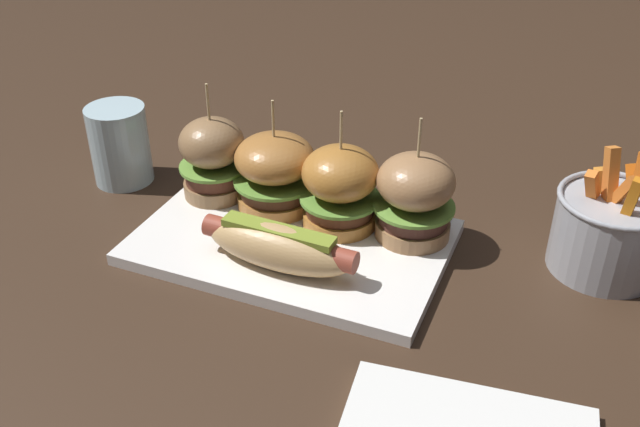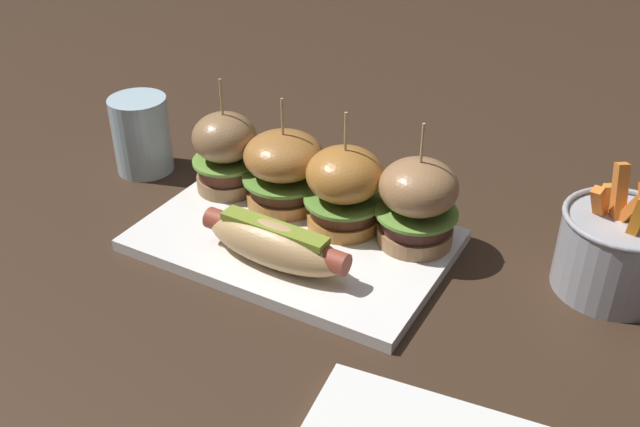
# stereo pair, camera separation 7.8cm
# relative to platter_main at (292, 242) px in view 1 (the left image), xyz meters

# --- Properties ---
(ground_plane) EXTENTS (3.00, 3.00, 0.00)m
(ground_plane) POSITION_rel_platter_main_xyz_m (0.00, 0.00, -0.01)
(ground_plane) COLOR #382619
(platter_main) EXTENTS (0.35, 0.22, 0.01)m
(platter_main) POSITION_rel_platter_main_xyz_m (0.00, 0.00, 0.00)
(platter_main) COLOR white
(platter_main) RESTS_ON ground
(hot_dog) EXTENTS (0.18, 0.06, 0.05)m
(hot_dog) POSITION_rel_platter_main_xyz_m (0.01, -0.06, 0.03)
(hot_dog) COLOR tan
(hot_dog) RESTS_ON platter_main
(slider_far_left) EXTENTS (0.08, 0.08, 0.15)m
(slider_far_left) POSITION_rel_platter_main_xyz_m (-0.13, 0.05, 0.06)
(slider_far_left) COLOR #936D47
(slider_far_left) RESTS_ON platter_main
(slider_center_left) EXTENTS (0.10, 0.10, 0.14)m
(slider_center_left) POSITION_rel_platter_main_xyz_m (-0.05, 0.06, 0.05)
(slider_center_left) COLOR #A96D33
(slider_center_left) RESTS_ON platter_main
(slider_center_right) EXTENTS (0.09, 0.09, 0.14)m
(slider_center_right) POSITION_rel_platter_main_xyz_m (0.04, 0.05, 0.06)
(slider_center_right) COLOR #B0712F
(slider_center_right) RESTS_ON platter_main
(slider_far_right) EXTENTS (0.09, 0.09, 0.15)m
(slider_far_right) POSITION_rel_platter_main_xyz_m (0.12, 0.06, 0.06)
(slider_far_right) COLOR #A1744B
(slider_far_right) RESTS_ON platter_main
(fries_bucket) EXTENTS (0.12, 0.12, 0.14)m
(fries_bucket) POSITION_rel_platter_main_xyz_m (0.33, 0.10, 0.04)
(fries_bucket) COLOR #A8AAB2
(fries_bucket) RESTS_ON ground
(water_glass) EXTENTS (0.08, 0.08, 0.10)m
(water_glass) POSITION_rel_platter_main_xyz_m (-0.27, 0.06, 0.04)
(water_glass) COLOR silver
(water_glass) RESTS_ON ground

